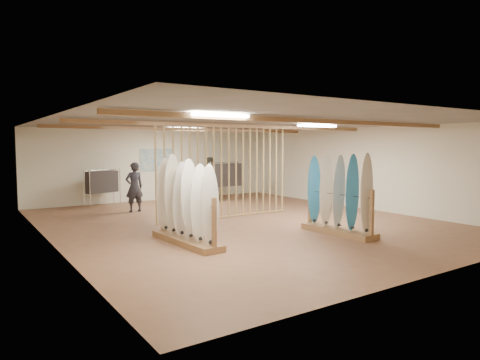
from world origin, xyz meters
TOP-DOWN VIEW (x-y plane):
  - floor at (0.00, 0.00)m, footprint 12.00×12.00m
  - ceiling at (0.00, 0.00)m, footprint 12.00×12.00m
  - wall_back at (0.00, 6.00)m, footprint 12.00×0.00m
  - wall_front at (0.00, -6.00)m, footprint 12.00×0.00m
  - wall_left at (-5.00, 0.00)m, footprint 0.00×12.00m
  - wall_right at (5.00, 0.00)m, footprint 0.00×12.00m
  - ceiling_slats at (0.00, 0.00)m, footprint 9.50×6.12m
  - light_panels at (0.00, 0.00)m, footprint 1.20×0.35m
  - bamboo_partition at (0.00, 0.80)m, footprint 4.45×0.05m
  - poster at (0.00, 5.98)m, footprint 1.40×0.03m
  - rack_left at (-2.51, -1.61)m, footprint 0.66×2.37m
  - rack_right at (1.09, -2.73)m, footprint 0.61×2.07m
  - clothing_rack_a at (-2.37, 5.30)m, footprint 1.21×0.71m
  - clothing_rack_b at (2.14, 4.30)m, footprint 1.47×0.42m
  - shopper_a at (-1.85, 3.48)m, footprint 0.69×0.48m
  - shopper_b at (1.81, 4.85)m, footprint 1.18×1.15m

SIDE VIEW (x-z plane):
  - floor at x=0.00m, z-range 0.00..0.00m
  - rack_left at x=-2.51m, z-range -0.30..1.59m
  - rack_right at x=1.09m, z-range -0.31..1.65m
  - clothing_rack_a at x=-2.37m, z-range 0.20..1.56m
  - shopper_a at x=-1.85m, z-range 0.00..1.85m
  - shopper_b at x=1.81m, z-range 0.00..1.93m
  - clothing_rack_b at x=2.14m, z-range 0.24..1.81m
  - bamboo_partition at x=0.00m, z-range 0.01..2.79m
  - wall_back at x=0.00m, z-range -4.60..7.40m
  - wall_front at x=0.00m, z-range -4.60..7.40m
  - wall_left at x=-5.00m, z-range -4.60..7.40m
  - wall_right at x=5.00m, z-range -4.60..7.40m
  - poster at x=0.00m, z-range 1.15..2.05m
  - ceiling_slats at x=0.00m, z-range 2.67..2.77m
  - light_panels at x=0.00m, z-range 2.71..2.77m
  - ceiling at x=0.00m, z-range 2.80..2.80m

